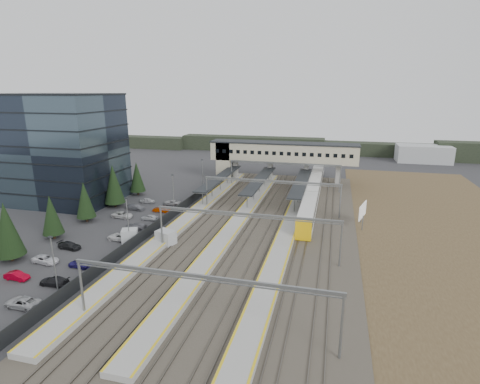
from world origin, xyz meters
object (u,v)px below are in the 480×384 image
(relay_cabin_far, at_px, (130,236))
(train, at_px, (314,189))
(footbridge, at_px, (273,154))
(office_building, at_px, (61,148))
(billboard, at_px, (363,211))
(relay_cabin_near, at_px, (166,238))

(relay_cabin_far, xyz_separation_m, train, (28.40, 36.32, 0.85))
(relay_cabin_far, height_order, footbridge, footbridge)
(office_building, distance_m, billboard, 66.72)
(relay_cabin_near, bearing_deg, billboard, 28.16)
(relay_cabin_near, distance_m, billboard, 36.41)
(relay_cabin_near, xyz_separation_m, train, (22.00, 35.79, 0.77))
(office_building, xyz_separation_m, relay_cabin_near, (34.00, -18.66, -10.95))
(train, bearing_deg, relay_cabin_far, -128.02)
(office_building, distance_m, footbridge, 53.18)
(footbridge, distance_m, train, 18.76)
(relay_cabin_near, height_order, train, train)
(train, bearing_deg, billboard, -61.60)
(office_building, relative_size, billboard, 4.61)
(office_building, bearing_deg, footbridge, 34.47)
(office_building, distance_m, train, 59.44)
(office_building, bearing_deg, relay_cabin_near, -28.76)
(relay_cabin_far, relative_size, footbridge, 0.08)
(relay_cabin_near, relative_size, billboard, 0.66)
(relay_cabin_far, bearing_deg, relay_cabin_near, 4.73)
(billboard, bearing_deg, train, 118.40)
(train, height_order, billboard, billboard)
(train, distance_m, billboard, 21.19)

